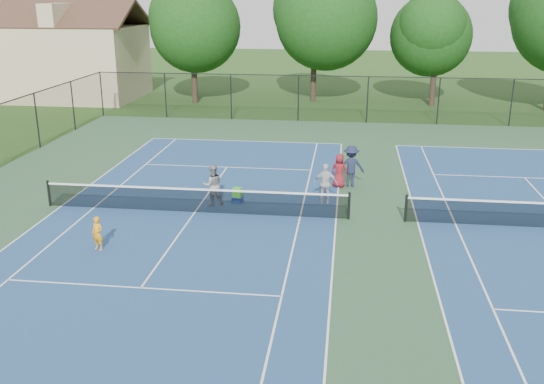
# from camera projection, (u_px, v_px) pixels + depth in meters

# --- Properties ---
(ground) EXTENTS (140.00, 140.00, 0.00)m
(ground) POSITION_uv_depth(u_px,v_px,m) (376.00, 220.00, 22.77)
(ground) COLOR #234716
(ground) RESTS_ON ground
(court_pad) EXTENTS (36.00, 36.00, 0.01)m
(court_pad) POSITION_uv_depth(u_px,v_px,m) (377.00, 220.00, 22.77)
(court_pad) COLOR #2D502E
(court_pad) RESTS_ON ground
(tennis_court_left) EXTENTS (12.00, 23.83, 1.07)m
(tennis_court_left) POSITION_uv_depth(u_px,v_px,m) (195.00, 210.00, 23.57)
(tennis_court_left) COLOR navy
(tennis_court_left) RESTS_ON ground
(perimeter_fence) EXTENTS (36.08, 36.08, 3.02)m
(perimeter_fence) POSITION_uv_depth(u_px,v_px,m) (379.00, 180.00, 22.26)
(perimeter_fence) COLOR black
(perimeter_fence) RESTS_ON ground
(tree_back_a) EXTENTS (6.80, 6.80, 9.15)m
(tree_back_a) POSITION_uv_depth(u_px,v_px,m) (192.00, 22.00, 45.01)
(tree_back_a) COLOR #2D2116
(tree_back_a) RESTS_ON ground
(tree_back_b) EXTENTS (7.60, 7.60, 10.03)m
(tree_back_b) POSITION_uv_depth(u_px,v_px,m) (315.00, 14.00, 45.64)
(tree_back_b) COLOR #2D2116
(tree_back_b) RESTS_ON ground
(tree_back_c) EXTENTS (6.00, 6.00, 8.40)m
(tree_back_c) POSITION_uv_depth(u_px,v_px,m) (437.00, 31.00, 43.98)
(tree_back_c) COLOR #2D2116
(tree_back_c) RESTS_ON ground
(clapboard_house) EXTENTS (10.80, 8.10, 7.65)m
(clapboard_house) POSITION_uv_depth(u_px,v_px,m) (74.00, 59.00, 48.07)
(clapboard_house) COLOR tan
(clapboard_house) RESTS_ON ground
(child_player) EXTENTS (0.49, 0.40, 1.16)m
(child_player) POSITION_uv_depth(u_px,v_px,m) (98.00, 233.00, 20.03)
(child_player) COLOR orange
(child_player) RESTS_ON ground
(instructor) EXTENTS (1.01, 0.91, 1.69)m
(instructor) POSITION_uv_depth(u_px,v_px,m) (213.00, 185.00, 24.17)
(instructor) COLOR gray
(instructor) RESTS_ON ground
(bystander_a) EXTENTS (0.99, 0.44, 1.67)m
(bystander_a) POSITION_uv_depth(u_px,v_px,m) (326.00, 183.00, 24.39)
(bystander_a) COLOR silver
(bystander_a) RESTS_ON ground
(bystander_b) EXTENTS (1.26, 0.81, 1.83)m
(bystander_b) POSITION_uv_depth(u_px,v_px,m) (351.00, 166.00, 26.51)
(bystander_b) COLOR #1A203B
(bystander_b) RESTS_ON ground
(bystander_c) EXTENTS (0.82, 0.63, 1.49)m
(bystander_c) POSITION_uv_depth(u_px,v_px,m) (339.00, 171.00, 26.44)
(bystander_c) COLOR maroon
(bystander_c) RESTS_ON ground
(ball_crate) EXTENTS (0.46, 0.39, 0.27)m
(ball_crate) POSITION_uv_depth(u_px,v_px,m) (237.00, 200.00, 24.60)
(ball_crate) COLOR navy
(ball_crate) RESTS_ON ground
(ball_hopper) EXTENTS (0.40, 0.35, 0.37)m
(ball_hopper) POSITION_uv_depth(u_px,v_px,m) (237.00, 192.00, 24.50)
(ball_hopper) COLOR green
(ball_hopper) RESTS_ON ball_crate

